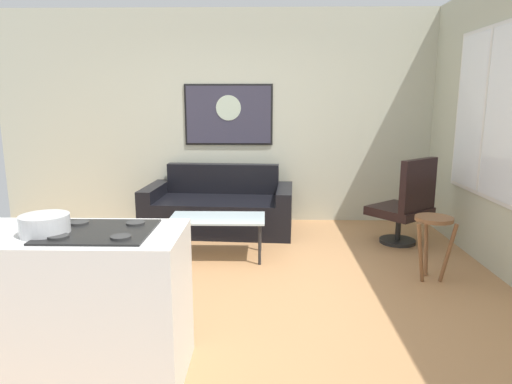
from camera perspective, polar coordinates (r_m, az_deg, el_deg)
The scene contains 10 objects.
ground at distance 4.08m, azimuth -4.59°, elevation -12.51°, with size 6.40×6.40×0.04m, color #B27F51.
back_wall at distance 6.15m, azimuth -2.52°, elevation 9.28°, with size 6.40×0.05×2.80m, color beige.
couch at distance 5.78m, azimuth -4.63°, elevation -2.19°, with size 1.89×1.02×0.81m.
coffee_table at distance 4.76m, azimuth -4.88°, elevation -3.62°, with size 0.99×0.52×0.44m.
armchair at distance 5.41m, azimuth 18.40°, elevation -1.47°, with size 0.81×0.81×1.01m.
bar_stool at distance 4.44m, azimuth 21.40°, elevation -4.50°, with size 0.38×0.38×0.60m.
kitchen_counter at distance 2.99m, azimuth -23.43°, elevation -12.92°, with size 1.47×0.63×0.92m.
mixing_bowl at distance 2.79m, azimuth -25.04°, elevation -3.81°, with size 0.27×0.27×0.12m.
wall_painting at distance 6.11m, azimuth -3.47°, elevation 9.70°, with size 1.17×0.03×0.80m.
window at distance 5.10m, azimuth 26.96°, elevation 8.91°, with size 0.03×1.38×1.67m.
Camera 1 is at (0.40, -3.71, 1.64)m, focal length 31.78 mm.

